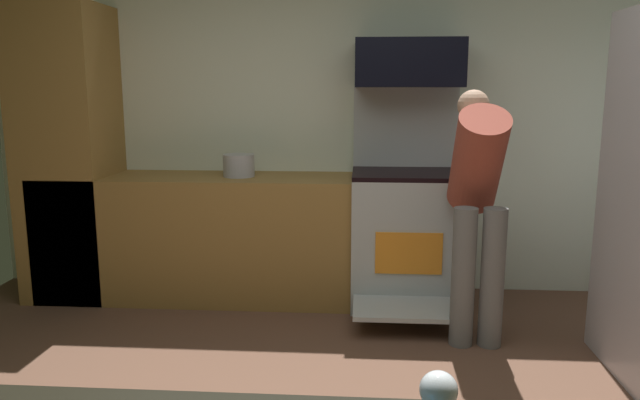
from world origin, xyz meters
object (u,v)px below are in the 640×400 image
microwave (409,63)px  stock_pot (239,165)px  oven_range (405,233)px  person_cook (477,195)px  wine_glass_mid (438,395)px

microwave → stock_pot: (-1.19, -0.08, -0.71)m
oven_range → microwave: (0.00, 0.10, 1.18)m
oven_range → person_cook: (0.38, -0.60, 0.38)m
wine_glass_mid → stock_pot: (-1.01, 3.28, -0.04)m
stock_pot → oven_range: bearing=-0.7°
wine_glass_mid → stock_pot: bearing=107.2°
microwave → stock_pot: bearing=-176.2°
oven_range → person_cook: 0.80m
wine_glass_mid → stock_pot: 3.43m
wine_glass_mid → microwave: bearing=86.9°
microwave → person_cook: microwave is taller
microwave → person_cook: (0.38, -0.69, -0.80)m
person_cook → stock_pot: bearing=158.7°
wine_glass_mid → oven_range: bearing=86.8°
oven_range → wine_glass_mid: bearing=-93.2°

